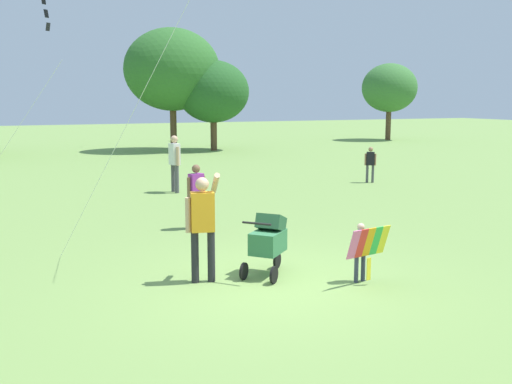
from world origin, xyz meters
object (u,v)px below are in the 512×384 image
(stroller, at_px, (268,239))
(person_sitting_far, at_px, (196,191))
(person_kid_running, at_px, (370,162))
(child_with_butterfly_kite, at_px, (363,246))
(person_couple_left, at_px, (175,159))
(person_adult_flyer, at_px, (203,219))

(stroller, distance_m, person_sitting_far, 3.79)
(stroller, height_order, person_kid_running, person_kid_running)
(child_with_butterfly_kite, relative_size, person_couple_left, 0.54)
(person_adult_flyer, distance_m, person_kid_running, 12.10)
(person_adult_flyer, bearing_deg, child_with_butterfly_kite, -24.81)
(child_with_butterfly_kite, bearing_deg, person_kid_running, 54.62)
(person_adult_flyer, xyz_separation_m, stroller, (1.10, -0.08, -0.40))
(person_adult_flyer, relative_size, person_kid_running, 1.42)
(person_couple_left, bearing_deg, stroller, -96.41)
(stroller, height_order, person_sitting_far, person_sitting_far)
(person_kid_running, bearing_deg, person_sitting_far, -149.77)
(person_couple_left, relative_size, person_kid_running, 1.43)
(stroller, relative_size, person_sitting_far, 0.72)
(person_couple_left, distance_m, person_kid_running, 6.80)
(person_sitting_far, relative_size, person_couple_left, 0.82)
(person_couple_left, height_order, person_kid_running, person_couple_left)
(person_adult_flyer, bearing_deg, stroller, -3.89)
(person_sitting_far, bearing_deg, person_adult_flyer, -106.67)
(person_adult_flyer, bearing_deg, person_couple_left, 76.63)
(child_with_butterfly_kite, bearing_deg, person_adult_flyer, 155.19)
(child_with_butterfly_kite, xyz_separation_m, stroller, (-1.17, 0.98, 0.02))
(stroller, height_order, person_couple_left, person_couple_left)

